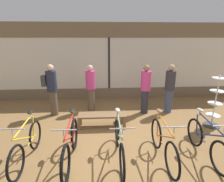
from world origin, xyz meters
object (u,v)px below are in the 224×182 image
at_px(display_bench, 102,116).
at_px(accessory_rack, 215,106).
at_px(bicycle_left, 71,145).
at_px(customer_near_bench, 170,88).
at_px(bicycle_far_right, 206,142).
at_px(bicycle_center, 119,143).
at_px(bicycle_right, 163,143).
at_px(customer_mid_floor, 91,87).
at_px(customer_by_window, 145,88).
at_px(bicycle_far_left, 27,145).
at_px(customer_near_rack, 52,88).

bearing_deg(display_bench, accessory_rack, -2.64).
bearing_deg(bicycle_left, customer_near_bench, 39.40).
xyz_separation_m(bicycle_far_right, customer_near_bench, (0.09, 2.51, 0.53)).
bearing_deg(bicycle_left, bicycle_center, 1.96).
bearing_deg(bicycle_right, display_bench, 129.84).
height_order(bicycle_left, customer_mid_floor, customer_mid_floor).
distance_m(bicycle_right, display_bench, 2.06).
distance_m(bicycle_center, customer_by_window, 2.76).
bearing_deg(customer_mid_floor, customer_near_bench, -7.87).
bearing_deg(display_bench, bicycle_far_left, -137.97).
bearing_deg(bicycle_far_left, bicycle_far_right, -1.58).
xyz_separation_m(customer_near_rack, customer_by_window, (3.20, -0.02, -0.05)).
relative_size(bicycle_right, customer_mid_floor, 1.02).
bearing_deg(customer_near_rack, bicycle_far_right, -32.38).
distance_m(customer_near_rack, customer_mid_floor, 1.34).
relative_size(bicycle_far_right, customer_by_window, 0.97).
height_order(bicycle_left, customer_near_bench, customer_near_bench).
xyz_separation_m(bicycle_center, accessory_rack, (2.98, 1.36, 0.26)).
xyz_separation_m(bicycle_far_left, bicycle_left, (0.94, -0.10, 0.02)).
height_order(bicycle_center, customer_mid_floor, customer_mid_floor).
distance_m(bicycle_far_right, display_bench, 2.78).
relative_size(bicycle_far_right, customer_mid_floor, 0.99).
height_order(customer_by_window, customer_near_bench, customer_near_bench).
xyz_separation_m(bicycle_right, customer_near_rack, (-2.99, 2.54, 0.56)).
bearing_deg(customer_near_bench, accessory_rack, -49.13).
height_order(customer_near_rack, customer_by_window, customer_near_rack).
xyz_separation_m(bicycle_center, customer_mid_floor, (-0.76, 2.85, 0.49)).
distance_m(customer_mid_floor, customer_near_bench, 2.80).
bearing_deg(bicycle_center, bicycle_far_right, -1.17).
relative_size(bicycle_center, bicycle_right, 1.05).
height_order(customer_near_rack, customer_near_bench, customer_near_rack).
bearing_deg(customer_near_bench, customer_by_window, -179.12).
height_order(bicycle_far_left, customer_near_rack, customer_near_rack).
relative_size(customer_mid_floor, customer_near_bench, 0.97).
bearing_deg(bicycle_far_left, display_bench, 42.03).
xyz_separation_m(customer_mid_floor, customer_near_bench, (2.77, -0.38, 0.03)).
bearing_deg(bicycle_right, accessory_rack, 35.04).
bearing_deg(display_bench, bicycle_far_right, -34.03).
relative_size(bicycle_right, customer_by_window, 0.99).
bearing_deg(bicycle_right, bicycle_far_right, 1.59).
bearing_deg(customer_near_bench, bicycle_center, -129.22).
height_order(bicycle_left, bicycle_center, bicycle_left).
relative_size(bicycle_center, customer_by_window, 1.03).
height_order(bicycle_center, bicycle_far_right, bicycle_center).
relative_size(bicycle_right, display_bench, 1.22).
distance_m(customer_by_window, customer_near_bench, 0.86).
bearing_deg(bicycle_far_right, bicycle_right, -178.41).
xyz_separation_m(bicycle_far_left, display_bench, (1.60, 1.44, -0.05)).
relative_size(bicycle_far_left, customer_mid_floor, 1.00).
relative_size(accessory_rack, display_bench, 1.14).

